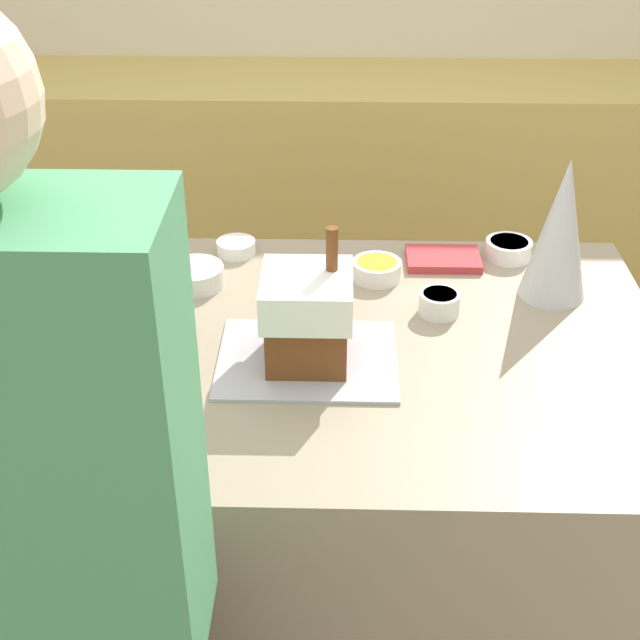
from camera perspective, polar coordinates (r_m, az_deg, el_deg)
The scene contains 14 objects.
ground_plane at distance 2.49m, azimuth 0.59°, elevation -18.82°, with size 12.00×12.00×0.00m, color gray.
back_cabinet_block at distance 3.78m, azimuth 1.12°, elevation 8.68°, with size 6.00×0.60×0.90m.
kitchen_island at distance 2.17m, azimuth 0.65°, elevation -11.37°, with size 1.45×1.00×0.88m.
baking_tray at distance 1.84m, azimuth -0.81°, elevation -2.53°, with size 0.37×0.30×0.01m.
gingerbread_house at distance 1.78m, azimuth -0.82°, elevation 0.30°, with size 0.18×0.19×0.28m.
decorative_tree at distance 2.07m, azimuth 15.14°, elevation 5.61°, with size 0.15×0.15×0.33m.
candy_bowl_center_rear at distance 2.12m, azimuth -8.00°, elevation 2.86°, with size 0.14×0.14×0.05m.
candy_bowl_beside_tree at distance 2.14m, azimuth 3.65°, elevation 3.27°, with size 0.12×0.12×0.05m.
candy_bowl_far_left at distance 2.01m, azimuth -14.81°, elevation 0.17°, with size 0.10×0.10×0.05m.
candy_bowl_behind_tray at distance 2.28m, azimuth 11.97°, elevation 4.51°, with size 0.12×0.12×0.05m.
candy_bowl_near_tray_right at distance 2.26m, azimuth -5.39°, elevation 4.70°, with size 0.10×0.10×0.04m.
candy_bowl_far_right at distance 2.01m, azimuth 7.65°, elevation 1.13°, with size 0.09×0.09×0.05m.
cookbook at distance 2.23m, azimuth 7.90°, elevation 3.90°, with size 0.18×0.12×0.02m.
person at distance 1.39m, azimuth -17.15°, elevation -16.89°, with size 0.46×0.58×1.76m.
Camera 1 is at (0.02, -1.59, 1.92)m, focal length 50.00 mm.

